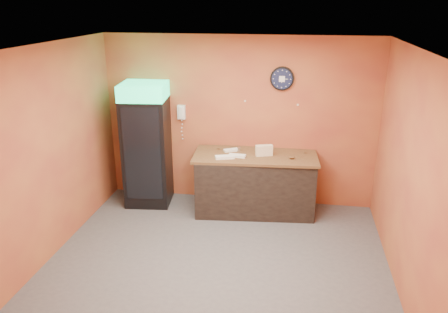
# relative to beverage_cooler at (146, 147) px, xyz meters

# --- Properties ---
(floor) EXTENTS (4.50, 4.50, 0.00)m
(floor) POSITION_rel_beverage_cooler_xyz_m (1.50, -1.60, -1.01)
(floor) COLOR #47474C
(floor) RESTS_ON ground
(back_wall) EXTENTS (4.50, 0.02, 2.80)m
(back_wall) POSITION_rel_beverage_cooler_xyz_m (1.50, 0.40, 0.39)
(back_wall) COLOR #BE6D35
(back_wall) RESTS_ON floor
(left_wall) EXTENTS (0.02, 4.00, 2.80)m
(left_wall) POSITION_rel_beverage_cooler_xyz_m (-0.75, -1.60, 0.39)
(left_wall) COLOR #BE6D35
(left_wall) RESTS_ON floor
(right_wall) EXTENTS (0.02, 4.00, 2.80)m
(right_wall) POSITION_rel_beverage_cooler_xyz_m (3.75, -1.60, 0.39)
(right_wall) COLOR #BE6D35
(right_wall) RESTS_ON floor
(ceiling) EXTENTS (4.50, 4.00, 0.02)m
(ceiling) POSITION_rel_beverage_cooler_xyz_m (1.50, -1.60, 1.79)
(ceiling) COLOR white
(ceiling) RESTS_ON back_wall
(beverage_cooler) EXTENTS (0.80, 0.81, 2.06)m
(beverage_cooler) POSITION_rel_beverage_cooler_xyz_m (0.00, 0.00, 0.00)
(beverage_cooler) COLOR black
(beverage_cooler) RESTS_ON floor
(prep_counter) EXTENTS (1.95, 1.02, 0.94)m
(prep_counter) POSITION_rel_beverage_cooler_xyz_m (1.83, -0.02, -0.54)
(prep_counter) COLOR black
(prep_counter) RESTS_ON floor
(wall_clock) EXTENTS (0.38, 0.06, 0.38)m
(wall_clock) POSITION_rel_beverage_cooler_xyz_m (2.18, 0.37, 1.13)
(wall_clock) COLOR black
(wall_clock) RESTS_ON back_wall
(wall_phone) EXTENTS (0.13, 0.11, 0.24)m
(wall_phone) POSITION_rel_beverage_cooler_xyz_m (0.53, 0.34, 0.52)
(wall_phone) COLOR white
(wall_phone) RESTS_ON back_wall
(butcher_paper) EXTENTS (2.02, 1.00, 0.04)m
(butcher_paper) POSITION_rel_beverage_cooler_xyz_m (1.83, -0.02, -0.05)
(butcher_paper) COLOR brown
(butcher_paper) RESTS_ON prep_counter
(sub_roll_stack) EXTENTS (0.28, 0.17, 0.17)m
(sub_roll_stack) POSITION_rel_beverage_cooler_xyz_m (1.96, -0.03, 0.06)
(sub_roll_stack) COLOR #F4E1BE
(sub_roll_stack) RESTS_ON butcher_paper
(wrapped_sandwich_left) EXTENTS (0.32, 0.20, 0.04)m
(wrapped_sandwich_left) POSITION_rel_beverage_cooler_xyz_m (1.37, -0.26, -0.01)
(wrapped_sandwich_left) COLOR white
(wrapped_sandwich_left) RESTS_ON butcher_paper
(wrapped_sandwich_mid) EXTENTS (0.28, 0.13, 0.04)m
(wrapped_sandwich_mid) POSITION_rel_beverage_cooler_xyz_m (1.55, -0.17, -0.01)
(wrapped_sandwich_mid) COLOR white
(wrapped_sandwich_mid) RESTS_ON butcher_paper
(wrapped_sandwich_right) EXTENTS (0.27, 0.20, 0.04)m
(wrapped_sandwich_right) POSITION_rel_beverage_cooler_xyz_m (1.42, 0.09, -0.01)
(wrapped_sandwich_right) COLOR white
(wrapped_sandwich_right) RESTS_ON butcher_paper
(kitchen_tool) EXTENTS (0.06, 0.06, 0.06)m
(kitchen_tool) POSITION_rel_beverage_cooler_xyz_m (1.54, 0.11, 0.00)
(kitchen_tool) COLOR silver
(kitchen_tool) RESTS_ON butcher_paper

